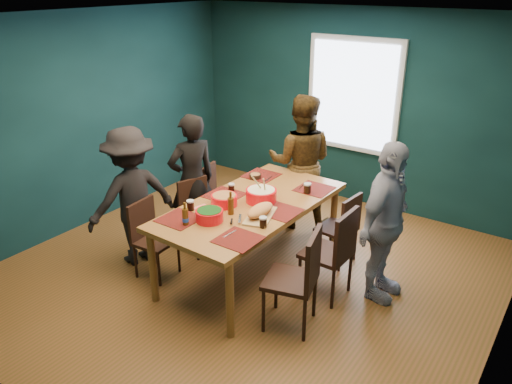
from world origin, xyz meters
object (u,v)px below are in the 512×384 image
(chair_left_far, at_px, (215,195))
(person_far_left, at_px, (192,180))
(chair_right_mid, at_px, (335,248))
(bowl_dumpling, at_px, (261,195))
(dining_table, at_px, (251,210))
(bowl_herbs, at_px, (209,215))
(person_back, at_px, (301,162))
(chair_left_mid, at_px, (197,210))
(person_near_left, at_px, (132,197))
(chair_right_near, at_px, (301,273))
(person_right, at_px, (385,223))
(cutting_board, at_px, (260,211))
(bowl_salad, at_px, (224,200))
(chair_left_near, at_px, (149,233))
(chair_right_far, at_px, (343,224))

(chair_left_far, xyz_separation_m, person_far_left, (-0.08, -0.31, 0.29))
(chair_right_mid, xyz_separation_m, bowl_dumpling, (-0.91, 0.02, 0.34))
(dining_table, distance_m, bowl_herbs, 0.60)
(chair_right_mid, height_order, person_back, person_back)
(bowl_herbs, bearing_deg, dining_table, 80.49)
(chair_left_mid, relative_size, person_near_left, 0.55)
(chair_right_near, distance_m, person_back, 2.16)
(bowl_dumpling, bearing_deg, chair_right_near, -35.98)
(chair_left_far, distance_m, bowl_herbs, 1.39)
(person_right, bearing_deg, cutting_board, 121.46)
(chair_right_near, distance_m, bowl_salad, 1.21)
(dining_table, height_order, person_back, person_back)
(chair_left_far, distance_m, chair_right_mid, 1.92)
(chair_left_far, xyz_separation_m, person_right, (2.24, -0.10, 0.31))
(bowl_salad, bearing_deg, person_far_left, 154.52)
(chair_right_mid, distance_m, person_right, 0.54)
(chair_left_far, xyz_separation_m, cutting_board, (1.17, -0.70, 0.37))
(dining_table, bearing_deg, bowl_herbs, -97.80)
(person_near_left, bearing_deg, dining_table, 130.81)
(chair_left_far, bearing_deg, person_back, 36.82)
(dining_table, height_order, chair_left_mid, chair_left_mid)
(chair_left_mid, height_order, person_near_left, person_near_left)
(person_far_left, xyz_separation_m, person_near_left, (-0.25, -0.72, -0.01))
(dining_table, xyz_separation_m, chair_right_near, (0.92, -0.52, -0.18))
(chair_left_near, xyz_separation_m, bowl_herbs, (0.79, 0.08, 0.40))
(chair_right_far, height_order, chair_right_mid, chair_right_mid)
(chair_left_far, bearing_deg, bowl_herbs, -63.80)
(chair_left_near, height_order, bowl_salad, bowl_salad)
(chair_right_far, height_order, bowl_salad, bowl_salad)
(chair_right_near, bearing_deg, person_right, 50.33)
(dining_table, xyz_separation_m, bowl_salad, (-0.21, -0.20, 0.14))
(chair_right_mid, bearing_deg, person_near_left, -163.23)
(person_far_left, bearing_deg, chair_right_far, 131.65)
(chair_right_far, distance_m, person_far_left, 1.84)
(chair_right_near, bearing_deg, bowl_salad, 148.57)
(chair_left_near, relative_size, person_far_left, 0.53)
(bowl_salad, bearing_deg, bowl_dumpling, 49.17)
(chair_right_mid, bearing_deg, chair_left_near, -157.42)
(chair_right_far, distance_m, person_right, 0.76)
(chair_right_far, distance_m, person_back, 1.15)
(chair_left_mid, relative_size, chair_right_near, 0.87)
(person_far_left, bearing_deg, bowl_herbs, 73.99)
(person_near_left, distance_m, bowl_dumpling, 1.46)
(person_right, bearing_deg, chair_left_far, 89.59)
(chair_left_mid, relative_size, chair_right_far, 1.02)
(chair_right_mid, height_order, person_near_left, person_near_left)
(chair_left_far, bearing_deg, person_near_left, -119.07)
(chair_right_near, bearing_deg, dining_table, 134.97)
(chair_right_far, xyz_separation_m, cutting_board, (-0.48, -0.94, 0.40))
(dining_table, relative_size, chair_right_far, 2.62)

